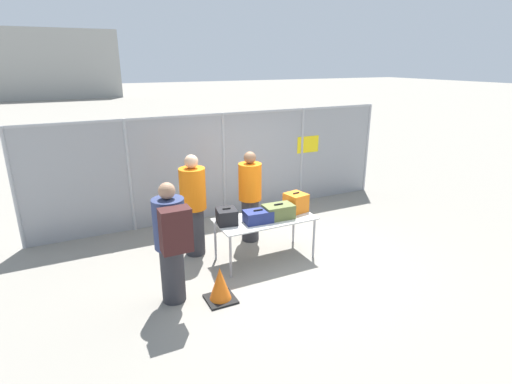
% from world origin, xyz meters
% --- Properties ---
extents(ground_plane, '(120.00, 120.00, 0.00)m').
position_xyz_m(ground_plane, '(0.00, 0.00, 0.00)').
color(ground_plane, gray).
extents(fence_section, '(8.19, 0.07, 2.30)m').
position_xyz_m(fence_section, '(0.01, 2.27, 1.20)').
color(fence_section, '#9EA0A5').
rests_on(fence_section, ground_plane).
extents(inspection_table, '(1.72, 0.81, 0.76)m').
position_xyz_m(inspection_table, '(-0.17, -0.06, 0.71)').
color(inspection_table, silver).
rests_on(inspection_table, ground_plane).
extents(suitcase_black, '(0.37, 0.39, 0.28)m').
position_xyz_m(suitcase_black, '(-0.85, 0.02, 0.89)').
color(suitcase_black, black).
rests_on(suitcase_black, inspection_table).
extents(suitcase_navy, '(0.49, 0.34, 0.23)m').
position_xyz_m(suitcase_navy, '(-0.35, -0.15, 0.87)').
color(suitcase_navy, navy).
rests_on(suitcase_navy, inspection_table).
extents(suitcase_olive, '(0.52, 0.34, 0.27)m').
position_xyz_m(suitcase_olive, '(0.04, -0.15, 0.89)').
color(suitcase_olive, '#566033').
rests_on(suitcase_olive, inspection_table).
extents(suitcase_orange, '(0.40, 0.41, 0.36)m').
position_xyz_m(suitcase_orange, '(0.49, 0.01, 0.93)').
color(suitcase_orange, orange).
rests_on(suitcase_orange, inspection_table).
extents(traveler_hooded, '(0.45, 0.69, 1.81)m').
position_xyz_m(traveler_hooded, '(-1.97, -0.70, 1.00)').
color(traveler_hooded, '#2D2D33').
rests_on(traveler_hooded, ground_plane).
extents(security_worker_near, '(0.44, 0.44, 1.77)m').
position_xyz_m(security_worker_near, '(-0.07, 0.76, 0.92)').
color(security_worker_near, '#2D2D33').
rests_on(security_worker_near, ground_plane).
extents(security_worker_far, '(0.46, 0.46, 1.85)m').
position_xyz_m(security_worker_far, '(-1.22, 0.66, 0.96)').
color(security_worker_far, '#2D2D33').
rests_on(security_worker_far, ground_plane).
extents(utility_trailer, '(4.08, 2.11, 0.66)m').
position_xyz_m(utility_trailer, '(2.17, 3.97, 0.40)').
color(utility_trailer, '#4C6B47').
rests_on(utility_trailer, ground_plane).
extents(distant_hangar, '(13.10, 8.64, 6.04)m').
position_xyz_m(distant_hangar, '(-3.93, 39.14, 3.02)').
color(distant_hangar, '#999993').
rests_on(distant_hangar, ground_plane).
extents(traffic_cone, '(0.42, 0.42, 0.53)m').
position_xyz_m(traffic_cone, '(-1.36, -0.94, 0.25)').
color(traffic_cone, black).
rests_on(traffic_cone, ground_plane).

